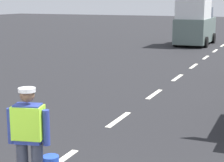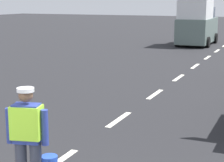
{
  "view_description": "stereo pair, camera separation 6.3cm",
  "coord_description": "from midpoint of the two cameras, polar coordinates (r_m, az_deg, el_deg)",
  "views": [
    {
      "loc": [
        3.66,
        -3.38,
        2.96
      ],
      "look_at": [
        0.06,
        5.13,
        1.1
      ],
      "focal_mm": 65.34,
      "sensor_mm": 36.0,
      "label": 1
    },
    {
      "loc": [
        3.72,
        -3.36,
        2.96
      ],
      "look_at": [
        0.06,
        5.13,
        1.1
      ],
      "focal_mm": 65.34,
      "sensor_mm": 36.0,
      "label": 2
    }
  ],
  "objects": [
    {
      "name": "delivery_truck",
      "position": [
        27.34,
        11.88,
        8.31
      ],
      "size": [
        2.16,
        4.6,
        3.54
      ],
      "color": "slate",
      "rests_on": "ground"
    },
    {
      "name": "ground_plane",
      "position": [
        24.82,
        14.65,
        4.16
      ],
      "size": [
        96.0,
        96.0,
        0.0
      ],
      "primitive_type": "plane",
      "color": "black"
    },
    {
      "name": "road_worker",
      "position": [
        6.36,
        -11.24,
        -7.46
      ],
      "size": [
        0.73,
        0.48,
        1.67
      ],
      "color": "#383D4C",
      "rests_on": "ground"
    }
  ]
}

